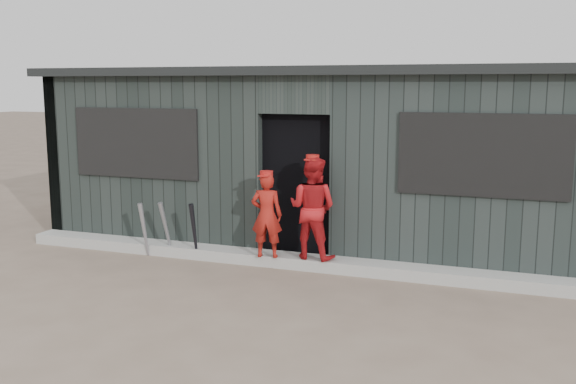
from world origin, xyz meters
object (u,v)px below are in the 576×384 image
at_px(bat_mid, 166,229).
at_px(dugout, 326,156).
at_px(player_red_right, 312,208).
at_px(player_grey_back, 322,208).
at_px(bat_right, 194,232).
at_px(bat_left, 144,230).
at_px(player_red_left, 267,215).

distance_m(bat_mid, dugout, 2.69).
distance_m(player_red_right, player_grey_back, 0.64).
bearing_deg(bat_right, bat_left, -174.38).
bearing_deg(bat_left, player_red_right, 5.48).
bearing_deg(bat_right, dugout, 55.10).
relative_size(player_red_left, dugout, 0.13).
bearing_deg(player_red_right, dugout, -71.86).
xyz_separation_m(player_red_left, player_grey_back, (0.51, 0.78, -0.02)).
distance_m(bat_left, bat_right, 0.75).
height_order(bat_left, player_red_left, player_red_left).
height_order(bat_right, dugout, dugout).
relative_size(player_red_left, player_grey_back, 0.81).
height_order(bat_mid, player_red_left, player_red_left).
relative_size(bat_left, player_red_right, 0.59).
relative_size(bat_mid, bat_right, 0.99).
relative_size(bat_left, player_grey_back, 0.56).
distance_m(player_grey_back, dugout, 1.27).
distance_m(bat_left, player_red_right, 2.43).
bearing_deg(dugout, bat_right, -124.90).
xyz_separation_m(bat_left, bat_right, (0.74, 0.07, 0.01)).
height_order(bat_mid, player_grey_back, player_grey_back).
xyz_separation_m(player_red_left, player_red_right, (0.57, 0.16, 0.11)).
relative_size(bat_right, dugout, 0.10).
bearing_deg(player_grey_back, player_red_right, 89.58).
bearing_deg(bat_mid, dugout, 46.01).
xyz_separation_m(player_red_right, player_grey_back, (-0.06, 0.63, -0.12)).
height_order(bat_right, player_grey_back, player_grey_back).
xyz_separation_m(bat_mid, player_grey_back, (2.04, 0.74, 0.29)).
bearing_deg(bat_right, bat_mid, 174.94).
bearing_deg(bat_mid, player_red_right, 3.13).
xyz_separation_m(bat_left, player_grey_back, (2.32, 0.85, 0.30)).
bearing_deg(bat_left, bat_right, 5.62).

